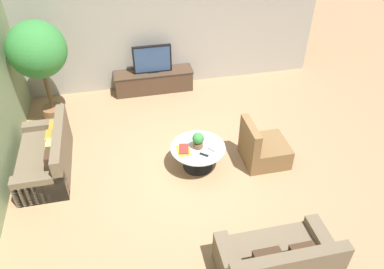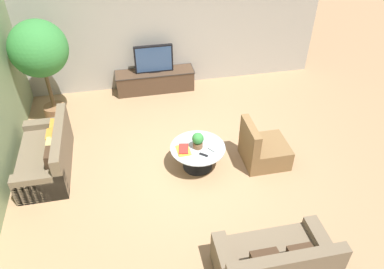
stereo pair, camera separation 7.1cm
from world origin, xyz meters
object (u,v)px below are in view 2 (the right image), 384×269
object	(u,v)px
potted_palm_tall	(39,52)
coffee_table	(198,153)
media_console	(155,80)
potted_plant_tabletop	(198,140)
couch_near_entry	(275,263)
armchair_wicker	(263,150)
couch_by_wall	(48,156)
television	(154,59)

from	to	relation	value
potted_palm_tall	coffee_table	bearing A→B (deg)	-38.87
media_console	coffee_table	size ratio (longest dim) A/B	1.88
coffee_table	media_console	bearing A→B (deg)	98.32
media_console	potted_plant_tabletop	bearing A→B (deg)	-81.68
potted_palm_tall	couch_near_entry	bearing A→B (deg)	-54.53
couch_near_entry	potted_plant_tabletop	world-z (taller)	couch_near_entry
couch_near_entry	armchair_wicker	size ratio (longest dim) A/B	1.81
couch_by_wall	television	bearing A→B (deg)	136.60
media_console	couch_by_wall	xyz separation A→B (m)	(-2.25, -2.38, 0.03)
couch_by_wall	armchair_wicker	bearing A→B (deg)	81.35
couch_by_wall	couch_near_entry	size ratio (longest dim) A/B	1.10
couch_near_entry	coffee_table	bearing A→B (deg)	-77.02
couch_by_wall	potted_plant_tabletop	bearing A→B (deg)	79.46
media_console	couch_near_entry	xyz separation A→B (m)	(0.97, -5.26, 0.03)
media_console	television	world-z (taller)	television
television	coffee_table	bearing A→B (deg)	-81.67
media_console	couch_near_entry	size ratio (longest dim) A/B	1.19
media_console	couch_by_wall	world-z (taller)	couch_by_wall
media_console	coffee_table	distance (m)	2.91
media_console	coffee_table	bearing A→B (deg)	-81.68
armchair_wicker	potted_palm_tall	bearing A→B (deg)	59.88
potted_plant_tabletop	couch_near_entry	bearing A→B (deg)	-77.02
couch_by_wall	potted_palm_tall	distance (m)	2.10
television	media_console	bearing A→B (deg)	90.00
television	couch_by_wall	distance (m)	3.32
couch_near_entry	potted_palm_tall	bearing A→B (deg)	-54.53
media_console	potted_plant_tabletop	size ratio (longest dim) A/B	6.07
couch_near_entry	potted_plant_tabletop	bearing A→B (deg)	-77.02
coffee_table	potted_plant_tabletop	xyz separation A→B (m)	(0.00, -0.00, 0.30)
television	couch_near_entry	bearing A→B (deg)	-79.55
coffee_table	couch_by_wall	world-z (taller)	couch_by_wall
potted_plant_tabletop	coffee_table	bearing A→B (deg)	101.81
couch_by_wall	armchair_wicker	xyz separation A→B (m)	(3.88, -0.59, -0.02)
coffee_table	couch_near_entry	world-z (taller)	couch_near_entry
media_console	potted_palm_tall	size ratio (longest dim) A/B	0.86
television	armchair_wicker	xyz separation A→B (m)	(1.63, -2.97, -0.55)
couch_near_entry	media_console	bearing A→B (deg)	-79.55
armchair_wicker	couch_near_entry	bearing A→B (deg)	163.86
media_console	potted_plant_tabletop	world-z (taller)	potted_plant_tabletop
coffee_table	armchair_wicker	xyz separation A→B (m)	(1.21, -0.09, -0.05)
potted_plant_tabletop	media_console	bearing A→B (deg)	98.32
couch_by_wall	armchair_wicker	distance (m)	3.92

